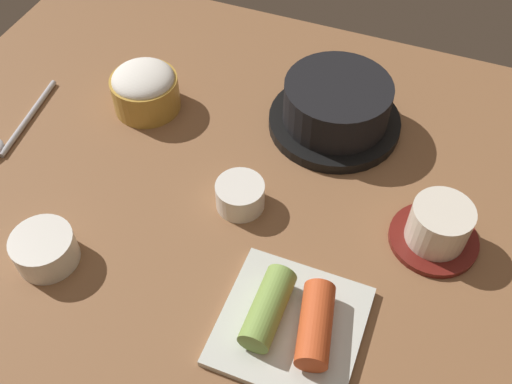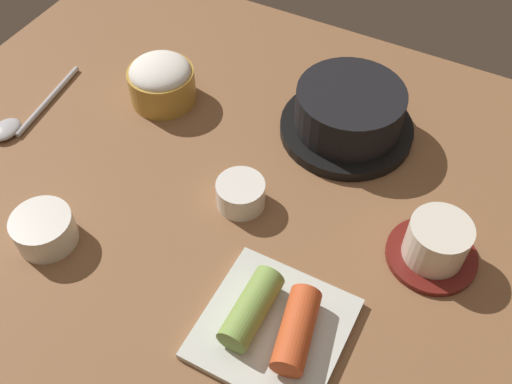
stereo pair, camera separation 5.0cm
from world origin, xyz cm
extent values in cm
cube|color=brown|center=(0.00, 0.00, 1.00)|extent=(100.00, 76.00, 2.00)
cylinder|color=black|center=(6.96, 15.57, 2.79)|extent=(18.42, 18.42, 1.58)
cylinder|color=black|center=(6.96, 15.57, 6.50)|extent=(14.60, 14.60, 5.84)
cylinder|color=#D15619|center=(6.96, 15.57, 9.12)|extent=(12.85, 12.85, 0.60)
cylinder|color=#B78C38|center=(-19.43, 9.64, 4.54)|extent=(9.56, 9.56, 5.08)
ellipsoid|color=white|center=(-19.43, 9.64, 7.08)|extent=(8.79, 8.79, 3.35)
cylinder|color=maroon|center=(23.66, 0.93, 2.40)|extent=(10.64, 10.64, 0.80)
cylinder|color=silver|center=(23.66, 0.93, 5.42)|extent=(7.13, 7.13, 5.24)
cylinder|color=#C6D18C|center=(23.66, 0.93, 7.74)|extent=(6.06, 6.06, 0.40)
cylinder|color=white|center=(0.07, -2.29, 3.81)|extent=(6.12, 6.12, 3.63)
cylinder|color=#386B2D|center=(0.07, -2.29, 5.33)|extent=(5.02, 5.02, 0.50)
cube|color=silver|center=(11.44, -16.02, 2.50)|extent=(14.99, 14.99, 1.00)
cylinder|color=#7A9E47|center=(8.82, -16.02, 4.73)|extent=(3.46, 8.99, 3.45)
cylinder|color=#C64C23|center=(14.07, -16.02, 4.73)|extent=(5.16, 9.50, 3.45)
cylinder|color=white|center=(-17.83, -17.96, 4.00)|extent=(7.24, 7.24, 3.99)
cylinder|color=#386B2D|center=(-17.83, -17.96, 5.69)|extent=(5.94, 5.94, 0.50)
cylinder|color=#B7B7BC|center=(-33.99, 1.11, 2.40)|extent=(2.74, 15.56, 0.80)
camera|label=1|loc=(18.28, -43.80, 59.97)|focal=40.90mm
camera|label=2|loc=(22.84, -41.72, 59.97)|focal=40.90mm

